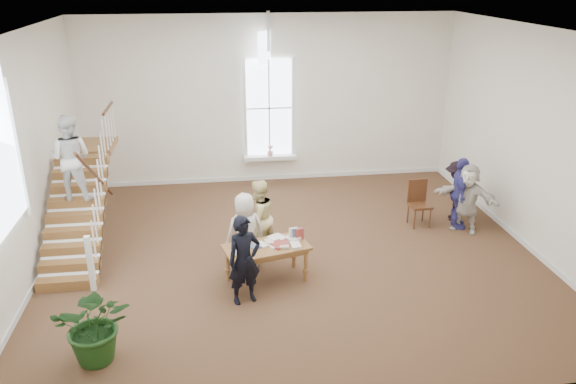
{
  "coord_description": "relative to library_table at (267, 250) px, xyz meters",
  "views": [
    {
      "loc": [
        -1.53,
        -10.35,
        5.52
      ],
      "look_at": [
        -0.05,
        0.4,
        1.21
      ],
      "focal_mm": 35.0,
      "sensor_mm": 36.0,
      "label": 1
    }
  ],
  "objects": [
    {
      "name": "woman_cluster_c",
      "position": [
        4.64,
        1.57,
        0.14
      ],
      "size": [
        1.41,
        1.33,
        1.59
      ],
      "primitive_type": "imported",
      "rotation": [
        0.0,
        0.0,
        5.55
      ],
      "color": "beige",
      "rests_on": "ground"
    },
    {
      "name": "person_yellow",
      "position": [
        -0.07,
        1.09,
        0.16
      ],
      "size": [
        1.0,
        0.95,
        1.63
      ],
      "primitive_type": "imported",
      "rotation": [
        0.0,
        0.0,
        3.73
      ],
      "color": "#EFDF95",
      "rests_on": "ground"
    },
    {
      "name": "ground",
      "position": [
        0.64,
        1.04,
        -0.65
      ],
      "size": [
        10.0,
        10.0,
        0.0
      ],
      "primitive_type": "plane",
      "color": "#492E1D",
      "rests_on": "ground"
    },
    {
      "name": "staircase",
      "position": [
        -3.71,
        1.79,
        0.97
      ],
      "size": [
        1.1,
        4.1,
        2.92
      ],
      "color": "brown",
      "rests_on": "ground"
    },
    {
      "name": "room_shell",
      "position": [
        0.64,
        5.43,
        -0.25
      ],
      "size": [
        10.49,
        10.0,
        10.0
      ],
      "color": "silver",
      "rests_on": "ground"
    },
    {
      "name": "woman_cluster_b",
      "position": [
        4.64,
        2.22,
        0.06
      ],
      "size": [
        0.79,
        1.04,
        1.43
      ],
      "primitive_type": "imported",
      "rotation": [
        0.0,
        0.0,
        4.39
      ],
      "color": "black",
      "rests_on": "ground"
    },
    {
      "name": "library_table",
      "position": [
        0.0,
        0.0,
        0.0
      ],
      "size": [
        1.7,
        1.14,
        0.79
      ],
      "rotation": [
        0.0,
        0.0,
        0.25
      ],
      "color": "brown",
      "rests_on": "ground"
    },
    {
      "name": "floor_plant",
      "position": [
        -2.76,
        -1.97,
        -0.03
      ],
      "size": [
        1.13,
        0.98,
        1.25
      ],
      "primitive_type": "imported",
      "rotation": [
        0.0,
        0.0,
        0.0
      ],
      "color": "#173912",
      "rests_on": "ground"
    },
    {
      "name": "woman_cluster_a",
      "position": [
        4.54,
        1.77,
        0.18
      ],
      "size": [
        0.65,
        1.05,
        1.66
      ],
      "primitive_type": "imported",
      "rotation": [
        0.0,
        0.0,
        1.3
      ],
      "color": "navy",
      "rests_on": "ground"
    },
    {
      "name": "side_chair",
      "position": [
        3.71,
        2.08,
        -0.05
      ],
      "size": [
        0.49,
        0.49,
        1.07
      ],
      "rotation": [
        0.0,
        0.0,
        0.07
      ],
      "color": "#3D2410",
      "rests_on": "ground"
    },
    {
      "name": "elderly_woman",
      "position": [
        -0.37,
        0.59,
        0.13
      ],
      "size": [
        0.85,
        0.66,
        1.55
      ],
      "primitive_type": "imported",
      "rotation": [
        0.0,
        0.0,
        3.37
      ],
      "color": "silver",
      "rests_on": "ground"
    },
    {
      "name": "police_officer",
      "position": [
        -0.47,
        -0.66,
        0.17
      ],
      "size": [
        0.69,
        0.55,
        1.64
      ],
      "primitive_type": "imported",
      "rotation": [
        0.0,
        0.0,
        0.3
      ],
      "color": "black",
      "rests_on": "ground"
    }
  ]
}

